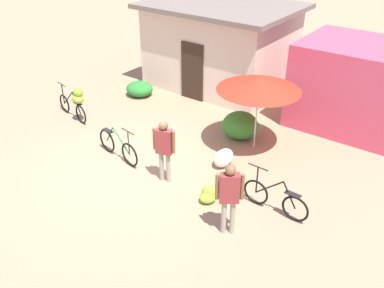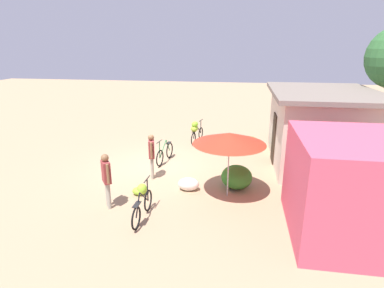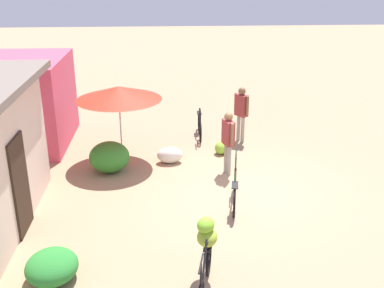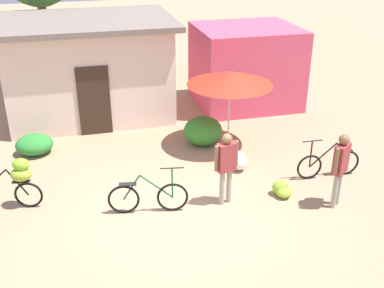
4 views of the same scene
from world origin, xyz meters
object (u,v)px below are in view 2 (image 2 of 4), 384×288
at_px(bicycle_leftmost, 196,130).
at_px(banana_pile_on_ground, 140,190).
at_px(bicycle_center_loaded, 142,208).
at_px(person_vendor, 152,152).
at_px(shop_pink, 351,188).
at_px(produce_sack, 189,184).
at_px(person_bystander, 106,175).
at_px(bicycle_near_pile, 165,153).
at_px(market_umbrella, 229,138).
at_px(building_low, 320,128).

height_order(bicycle_leftmost, banana_pile_on_ground, bicycle_leftmost).
xyz_separation_m(bicycle_center_loaded, person_vendor, (-2.75, -0.50, 0.66)).
bearing_deg(shop_pink, banana_pile_on_ground, -101.83).
bearing_deg(bicycle_center_loaded, banana_pile_on_ground, -159.55).
bearing_deg(person_vendor, shop_pink, 66.35).
height_order(produce_sack, person_bystander, person_bystander).
bearing_deg(bicycle_center_loaded, bicycle_near_pile, -174.18).
height_order(market_umbrella, bicycle_leftmost, market_umbrella).
bearing_deg(bicycle_center_loaded, market_umbrella, 128.14).
xyz_separation_m(produce_sack, person_bystander, (1.49, -2.16, 0.81)).
xyz_separation_m(building_low, bicycle_leftmost, (-1.92, -5.27, -0.82)).
bearing_deg(building_low, market_umbrella, -45.18).
bearing_deg(person_bystander, bicycle_near_pile, 169.26).
xyz_separation_m(banana_pile_on_ground, produce_sack, (-0.55, 1.49, 0.07)).
height_order(market_umbrella, produce_sack, market_umbrella).
height_order(building_low, shop_pink, building_low).
bearing_deg(person_bystander, banana_pile_on_ground, 144.48).
distance_m(market_umbrella, produce_sack, 2.16).
relative_size(produce_sack, person_bystander, 0.42).
bearing_deg(building_low, banana_pile_on_ground, -58.74).
xyz_separation_m(bicycle_leftmost, person_bystander, (6.65, -1.64, 0.35)).
height_order(building_low, person_bystander, building_low).
distance_m(produce_sack, person_bystander, 2.75).
bearing_deg(building_low, person_vendor, -68.43).
distance_m(banana_pile_on_ground, person_vendor, 1.58).
distance_m(bicycle_leftmost, produce_sack, 5.20).
bearing_deg(bicycle_center_loaded, person_bystander, -111.51).
distance_m(bicycle_near_pile, produce_sack, 2.84).
bearing_deg(produce_sack, bicycle_leftmost, -174.20).
bearing_deg(bicycle_leftmost, shop_pink, 35.29).
bearing_deg(banana_pile_on_ground, bicycle_near_pile, 178.54).
xyz_separation_m(person_vendor, person_bystander, (2.27, -0.70, 0.02)).
distance_m(market_umbrella, bicycle_near_pile, 4.10).
bearing_deg(produce_sack, bicycle_near_pile, -150.19).
height_order(shop_pink, bicycle_leftmost, shop_pink).
relative_size(bicycle_center_loaded, produce_sack, 2.30).
height_order(bicycle_center_loaded, banana_pile_on_ground, bicycle_center_loaded).
bearing_deg(produce_sack, person_bystander, -55.41).
bearing_deg(bicycle_near_pile, bicycle_center_loaded, 5.82).
relative_size(building_low, banana_pile_on_ground, 10.01).
bearing_deg(bicycle_center_loaded, bicycle_leftmost, 176.50).
bearing_deg(bicycle_center_loaded, produce_sack, 153.94).
relative_size(building_low, bicycle_leftmost, 3.15).
height_order(shop_pink, bicycle_center_loaded, shop_pink).
bearing_deg(bicycle_center_loaded, person_vendor, -169.58).
bearing_deg(produce_sack, bicycle_center_loaded, -26.06).
height_order(building_low, produce_sack, building_low).
bearing_deg(shop_pink, bicycle_center_loaded, -88.00).
height_order(market_umbrella, person_vendor, market_umbrella).
relative_size(shop_pink, person_vendor, 1.93).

